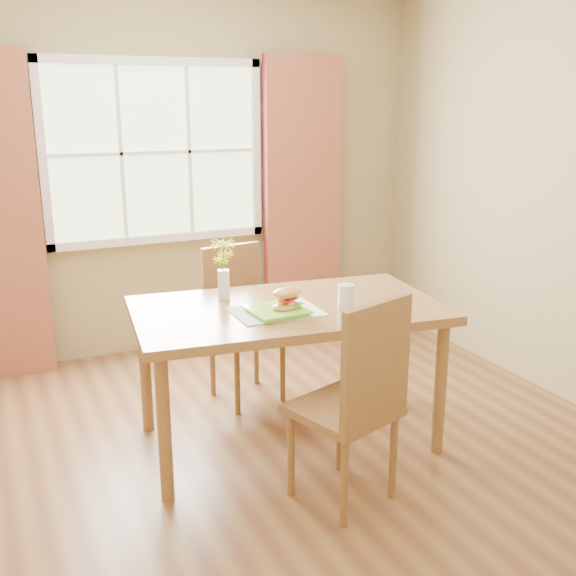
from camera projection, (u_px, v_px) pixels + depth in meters
The scene contains 11 objects.
room at pixel (253, 211), 3.28m from camera, with size 4.24×3.84×2.74m.
window at pixel (155, 153), 4.87m from camera, with size 1.62×0.06×1.32m.
curtain_right at pixel (303, 200), 5.37m from camera, with size 0.65×0.08×2.20m, color maroon.
dining_table at pixel (288, 320), 3.65m from camera, with size 1.74×1.11×0.80m.
chair_near at pixel (358, 395), 3.09m from camera, with size 0.54×0.54×1.03m.
chair_far at pixel (240, 316), 4.31m from camera, with size 0.46×0.46×0.98m.
placemat at pixel (277, 311), 3.52m from camera, with size 0.45×0.33×0.01m, color beige.
plate at pixel (277, 312), 3.49m from camera, with size 0.28×0.28×0.01m, color #7EE439.
croissant_sandwich at pixel (287, 299), 3.47m from camera, with size 0.18×0.13×0.12m.
water_glass at pixel (346, 297), 3.57m from camera, with size 0.09×0.09×0.13m.
flower_vase at pixel (223, 263), 3.70m from camera, with size 0.14×0.14×0.34m.
Camera 1 is at (-1.22, -3.03, 1.88)m, focal length 42.00 mm.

